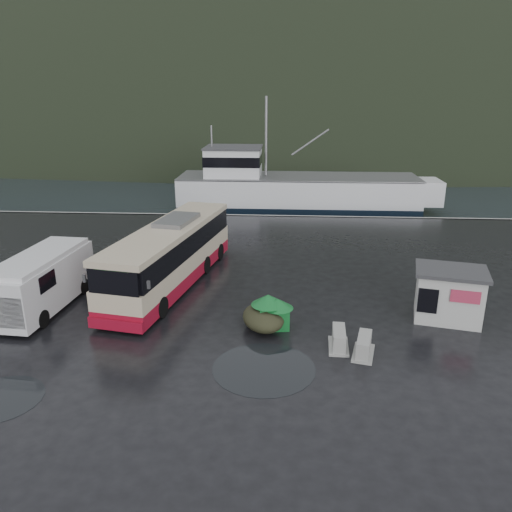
# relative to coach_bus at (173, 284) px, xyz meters

# --- Properties ---
(ground) EXTENTS (160.00, 160.00, 0.00)m
(ground) POSITION_rel_coach_bus_xyz_m (2.02, -3.84, 0.00)
(ground) COLOR black
(ground) RESTS_ON ground
(harbor_water) EXTENTS (300.00, 180.00, 0.02)m
(harbor_water) POSITION_rel_coach_bus_xyz_m (2.02, 106.16, 0.00)
(harbor_water) COLOR black
(harbor_water) RESTS_ON ground
(quay_edge) EXTENTS (160.00, 0.60, 1.50)m
(quay_edge) POSITION_rel_coach_bus_xyz_m (2.02, 16.16, 0.00)
(quay_edge) COLOR #999993
(quay_edge) RESTS_ON ground
(headland) EXTENTS (780.00, 540.00, 570.00)m
(headland) POSITION_rel_coach_bus_xyz_m (12.02, 246.16, 0.00)
(headland) COLOR black
(headland) RESTS_ON ground
(coach_bus) EXTENTS (5.37, 12.93, 3.56)m
(coach_bus) POSITION_rel_coach_bus_xyz_m (0.00, 0.00, 0.00)
(coach_bus) COLOR beige
(coach_bus) RESTS_ON ground
(white_van) EXTENTS (2.82, 6.89, 2.82)m
(white_van) POSITION_rel_coach_bus_xyz_m (-5.55, -3.60, 0.00)
(white_van) COLOR silver
(white_van) RESTS_ON ground
(waste_bin_left) EXTENTS (1.12, 1.12, 1.39)m
(waste_bin_left) POSITION_rel_coach_bus_xyz_m (5.96, -4.98, 0.00)
(waste_bin_left) COLOR #126627
(waste_bin_left) RESTS_ON ground
(waste_bin_right) EXTENTS (1.43, 1.43, 1.55)m
(waste_bin_right) POSITION_rel_coach_bus_xyz_m (5.51, -4.88, 0.00)
(waste_bin_right) COLOR #126627
(waste_bin_right) RESTS_ON ground
(dome_tent) EXTENTS (2.49, 2.98, 1.01)m
(dome_tent) POSITION_rel_coach_bus_xyz_m (5.30, -5.08, 0.00)
(dome_tent) COLOR #2B2B1A
(dome_tent) RESTS_ON ground
(ticket_kiosk) EXTENTS (3.63, 3.05, 2.48)m
(ticket_kiosk) POSITION_rel_coach_bus_xyz_m (13.87, -3.59, 0.00)
(ticket_kiosk) COLOR beige
(ticket_kiosk) RESTS_ON ground
(jersey_barrier_a) EXTENTS (0.91, 1.67, 0.82)m
(jersey_barrier_a) POSITION_rel_coach_bus_xyz_m (8.54, -6.70, 0.00)
(jersey_barrier_a) COLOR #999993
(jersey_barrier_a) RESTS_ON ground
(jersey_barrier_b) EXTENTS (1.16, 1.77, 0.81)m
(jersey_barrier_b) POSITION_rel_coach_bus_xyz_m (9.50, -7.22, 0.00)
(jersey_barrier_b) COLOR #999993
(jersey_barrier_b) RESTS_ON ground
(fishing_trawler) EXTENTS (28.04, 6.16, 11.21)m
(fishing_trawler) POSITION_rel_coach_bus_xyz_m (7.35, 24.43, 0.00)
(fishing_trawler) COLOR silver
(fishing_trawler) RESTS_ON ground
(puddles) EXTENTS (12.64, 6.08, 0.01)m
(puddles) POSITION_rel_coach_bus_xyz_m (2.30, -9.46, 0.00)
(puddles) COLOR black
(puddles) RESTS_ON ground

